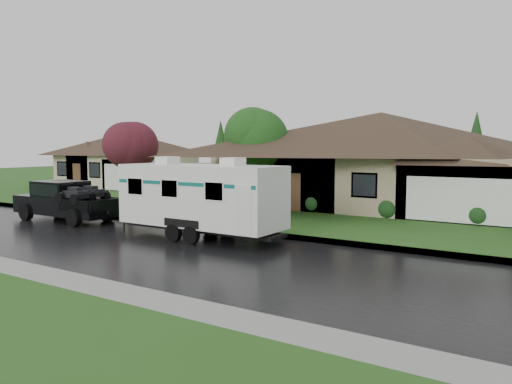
% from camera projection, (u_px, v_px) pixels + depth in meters
% --- Properties ---
extents(ground, '(140.00, 140.00, 0.00)m').
position_uv_depth(ground, '(210.00, 242.00, 19.62)').
color(ground, '#2A581B').
rests_on(ground, ground).
extents(road, '(140.00, 8.00, 0.01)m').
position_uv_depth(road, '(176.00, 250.00, 17.95)').
color(road, black).
rests_on(road, ground).
extents(curb, '(140.00, 0.50, 0.15)m').
position_uv_depth(curb, '(242.00, 231.00, 21.49)').
color(curb, gray).
rests_on(curb, ground).
extents(lawn, '(140.00, 26.00, 0.15)m').
position_uv_depth(lawn, '(354.00, 203.00, 32.15)').
color(lawn, '#2A581B').
rests_on(lawn, ground).
extents(house_main, '(19.44, 10.80, 6.90)m').
position_uv_depth(house_main, '(384.00, 149.00, 29.61)').
color(house_main, tan).
rests_on(house_main, lawn).
extents(house_far, '(10.80, 8.64, 5.80)m').
position_uv_depth(house_far, '(127.00, 155.00, 44.38)').
color(house_far, '#C0AA8F').
rests_on(house_far, lawn).
extents(tree_left_green, '(3.59, 3.59, 5.95)m').
position_uv_depth(tree_left_green, '(255.00, 137.00, 28.75)').
color(tree_left_green, '#382B1E').
rests_on(tree_left_green, lawn).
extents(tree_red, '(3.05, 3.05, 5.05)m').
position_uv_depth(tree_red, '(129.00, 148.00, 29.84)').
color(tree_red, '#382B1E').
rests_on(tree_red, lawn).
extents(shrub_row, '(13.60, 1.00, 1.00)m').
position_uv_depth(shrub_row, '(349.00, 205.00, 26.25)').
color(shrub_row, '#143814').
rests_on(shrub_row, lawn).
extents(pickup_truck, '(5.98, 2.27, 1.99)m').
position_uv_depth(pickup_truck, '(64.00, 200.00, 25.01)').
color(pickup_truck, black).
rests_on(pickup_truck, ground).
extents(travel_trailer, '(7.37, 2.59, 3.31)m').
position_uv_depth(travel_trailer, '(201.00, 195.00, 20.18)').
color(travel_trailer, white).
rests_on(travel_trailer, ground).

